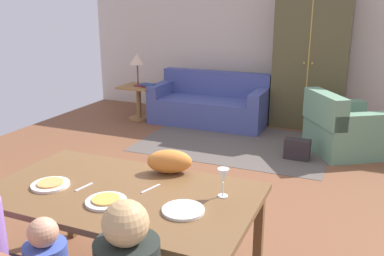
% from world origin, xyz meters
% --- Properties ---
extents(ground_plane, '(7.15, 6.11, 0.02)m').
position_xyz_m(ground_plane, '(0.00, 0.45, -0.01)').
color(ground_plane, brown).
extents(back_wall, '(7.15, 0.10, 2.70)m').
position_xyz_m(back_wall, '(0.00, 3.56, 1.35)').
color(back_wall, beige).
rests_on(back_wall, ground_plane).
extents(dining_table, '(1.73, 0.99, 0.76)m').
position_xyz_m(dining_table, '(0.03, -1.48, 0.69)').
color(dining_table, brown).
rests_on(dining_table, ground_plane).
extents(plate_near_man, '(0.25, 0.25, 0.02)m').
position_xyz_m(plate_near_man, '(-0.45, -1.60, 0.77)').
color(plate_near_man, white).
rests_on(plate_near_man, dining_table).
extents(pizza_near_man, '(0.17, 0.17, 0.01)m').
position_xyz_m(pizza_near_man, '(-0.45, -1.60, 0.78)').
color(pizza_near_man, '#D6954E').
rests_on(pizza_near_man, plate_near_man).
extents(plate_near_child, '(0.25, 0.25, 0.02)m').
position_xyz_m(plate_near_child, '(0.03, -1.66, 0.77)').
color(plate_near_child, silver).
rests_on(plate_near_child, dining_table).
extents(pizza_near_child, '(0.17, 0.17, 0.01)m').
position_xyz_m(pizza_near_child, '(0.03, -1.66, 0.78)').
color(pizza_near_child, gold).
rests_on(pizza_near_child, plate_near_child).
extents(plate_near_woman, '(0.25, 0.25, 0.02)m').
position_xyz_m(plate_near_woman, '(0.50, -1.58, 0.77)').
color(plate_near_woman, white).
rests_on(plate_near_woman, dining_table).
extents(wine_glass, '(0.07, 0.07, 0.19)m').
position_xyz_m(wine_glass, '(0.65, -1.30, 0.89)').
color(wine_glass, silver).
rests_on(wine_glass, dining_table).
extents(fork, '(0.04, 0.15, 0.01)m').
position_xyz_m(fork, '(-0.23, -1.53, 0.76)').
color(fork, silver).
rests_on(fork, dining_table).
extents(knife, '(0.06, 0.17, 0.01)m').
position_xyz_m(knife, '(0.18, -1.38, 0.76)').
color(knife, silver).
rests_on(knife, dining_table).
extents(cat, '(0.36, 0.26, 0.17)m').
position_xyz_m(cat, '(0.18, -1.08, 0.84)').
color(cat, orange).
rests_on(cat, dining_table).
extents(area_rug, '(2.60, 1.80, 0.01)m').
position_xyz_m(area_rug, '(-0.23, 1.88, 0.00)').
color(area_rug, '#534B45').
rests_on(area_rug, ground_plane).
extents(couch, '(1.87, 0.86, 0.82)m').
position_xyz_m(couch, '(-0.94, 2.74, 0.30)').
color(couch, '#424C8C').
rests_on(couch, ground_plane).
extents(armchair, '(1.18, 1.18, 0.82)m').
position_xyz_m(armchair, '(1.19, 2.05, 0.32)').
color(armchair, slate).
rests_on(armchair, ground_plane).
extents(armoire, '(1.10, 0.59, 2.10)m').
position_xyz_m(armoire, '(0.57, 3.17, 1.05)').
color(armoire, brown).
rests_on(armoire, ground_plane).
extents(side_table, '(0.56, 0.56, 0.58)m').
position_xyz_m(side_table, '(-2.14, 2.48, 0.38)').
color(side_table, olive).
rests_on(side_table, ground_plane).
extents(table_lamp, '(0.26, 0.26, 0.54)m').
position_xyz_m(table_lamp, '(-2.14, 2.48, 1.01)').
color(table_lamp, brown).
rests_on(table_lamp, side_table).
extents(book_lower, '(0.22, 0.16, 0.03)m').
position_xyz_m(book_lower, '(-2.00, 2.47, 0.59)').
color(book_lower, maroon).
rests_on(book_lower, side_table).
extents(book_upper, '(0.22, 0.16, 0.03)m').
position_xyz_m(book_upper, '(-1.93, 2.44, 0.62)').
color(book_upper, navy).
rests_on(book_upper, book_lower).
extents(handbag, '(0.32, 0.16, 0.26)m').
position_xyz_m(handbag, '(0.68, 1.58, 0.13)').
color(handbag, '#282224').
rests_on(handbag, ground_plane).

